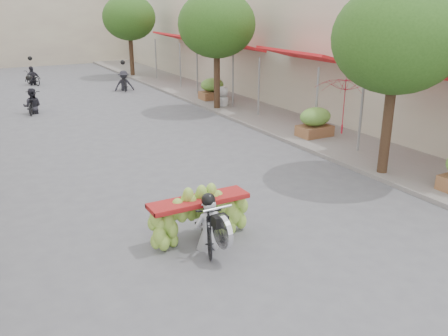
% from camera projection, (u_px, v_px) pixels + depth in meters
% --- Properties ---
extents(ground, '(120.00, 120.00, 0.00)m').
position_uv_depth(ground, '(328.00, 304.00, 7.79)').
color(ground, '#56565B').
rests_on(ground, ground).
extents(sidewalk_right, '(4.00, 60.00, 0.12)m').
position_uv_depth(sidewalk_right, '(236.00, 102.00, 23.36)').
color(sidewalk_right, slate).
rests_on(sidewalk_right, ground).
extents(shophouse_row_right, '(9.77, 40.00, 6.00)m').
position_uv_depth(shophouse_row_right, '(332.00, 38.00, 23.84)').
color(shophouse_row_right, '#B7AE98').
rests_on(shophouse_row_right, ground).
extents(far_building, '(20.00, 6.00, 7.00)m').
position_uv_depth(far_building, '(17.00, 19.00, 38.05)').
color(far_building, '#B9AB92').
rests_on(far_building, ground).
extents(street_tree_near, '(3.40, 3.40, 5.25)m').
position_uv_depth(street_tree_near, '(397.00, 39.00, 12.31)').
color(street_tree_near, '#3A2719').
rests_on(street_tree_near, ground).
extents(street_tree_mid, '(3.40, 3.40, 5.25)m').
position_uv_depth(street_tree_mid, '(217.00, 25.00, 20.58)').
color(street_tree_mid, '#3A2719').
rests_on(street_tree_mid, ground).
extents(street_tree_far, '(3.40, 3.40, 5.25)m').
position_uv_depth(street_tree_far, '(129.00, 18.00, 30.50)').
color(street_tree_far, '#3A2719').
rests_on(street_tree_far, ground).
extents(produce_crate_mid, '(1.20, 0.88, 1.16)m').
position_uv_depth(produce_crate_mid, '(315.00, 120.00, 17.00)').
color(produce_crate_mid, brown).
rests_on(produce_crate_mid, ground).
extents(produce_crate_far, '(1.20, 0.88, 1.16)m').
position_uv_depth(produce_crate_far, '(212.00, 87.00, 23.61)').
color(produce_crate_far, brown).
rests_on(produce_crate_far, ground).
extents(banana_motorbike, '(2.20, 1.89, 1.98)m').
position_uv_depth(banana_motorbike, '(204.00, 214.00, 9.51)').
color(banana_motorbike, black).
rests_on(banana_motorbike, ground).
extents(market_umbrella, '(2.66, 2.66, 1.83)m').
position_uv_depth(market_umbrella, '(348.00, 77.00, 14.68)').
color(market_umbrella, maroon).
rests_on(market_umbrella, ground).
extents(pedestrian, '(1.03, 0.89, 1.80)m').
position_uv_depth(pedestrian, '(224.00, 86.00, 21.95)').
color(pedestrian, beige).
rests_on(pedestrian, ground).
extents(bg_motorbike_a, '(1.06, 1.73, 1.95)m').
position_uv_depth(bg_motorbike_a, '(31.00, 97.00, 21.01)').
color(bg_motorbike_a, black).
rests_on(bg_motorbike_a, ground).
extents(bg_motorbike_b, '(1.15, 1.74, 1.95)m').
position_uv_depth(bg_motorbike_b, '(124.00, 76.00, 26.44)').
color(bg_motorbike_b, black).
rests_on(bg_motorbike_b, ground).
extents(bg_motorbike_c, '(1.10, 1.60, 1.95)m').
position_uv_depth(bg_motorbike_c, '(32.00, 71.00, 28.31)').
color(bg_motorbike_c, black).
rests_on(bg_motorbike_c, ground).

